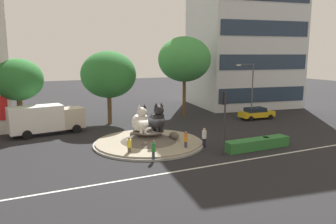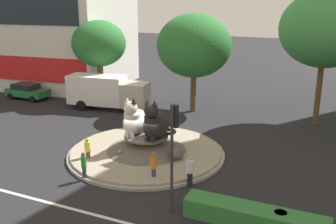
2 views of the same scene
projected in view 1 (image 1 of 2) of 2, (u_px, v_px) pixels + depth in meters
ground_plane at (149, 144)px, 30.63m from camera, size 160.00×160.00×0.00m
lane_centreline at (187, 170)px, 23.93m from camera, size 112.00×0.20×0.01m
roundabout_island at (149, 139)px, 30.56m from camera, size 10.18×10.18×1.32m
cat_statue_white at (140, 121)px, 29.88m from camera, size 1.67×2.59×2.54m
cat_statue_black at (157, 120)px, 30.38m from camera, size 1.82×2.65×2.64m
traffic_light_mast at (224, 112)px, 26.72m from camera, size 0.35×0.46×5.28m
office_tower at (244, 0)px, 51.84m from camera, size 16.64×14.75×33.18m
clipped_hedge_strip at (257, 144)px, 29.18m from camera, size 6.39×1.20×0.90m
broadleaf_tree_behind_island at (109, 75)px, 38.79m from camera, size 6.46×6.46×8.63m
second_tree_near_tower at (184, 59)px, 43.29m from camera, size 6.94×6.94×10.53m
third_tree_left at (18, 80)px, 34.78m from camera, size 5.21×5.21×7.82m
streetlight_arm at (251, 87)px, 41.92m from camera, size 2.21×0.72×7.09m
pedestrian_white_shirt at (204, 137)px, 29.55m from camera, size 0.40×0.40×1.77m
pedestrian_green_shirt at (153, 150)px, 25.65m from camera, size 0.30×0.30×1.69m
pedestrian_orange_shirt at (186, 140)px, 28.43m from camera, size 0.33×0.33×1.75m
pedestrian_yellow_shirt at (129, 146)px, 27.03m from camera, size 0.37×0.37×1.58m
hatchback_near_shophouse at (256, 113)px, 42.39m from camera, size 4.61×2.23×1.49m
delivery_box_truck at (46, 119)px, 34.17m from camera, size 7.69×3.25×3.06m
litter_bin at (266, 142)px, 29.74m from camera, size 0.56×0.56×0.90m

